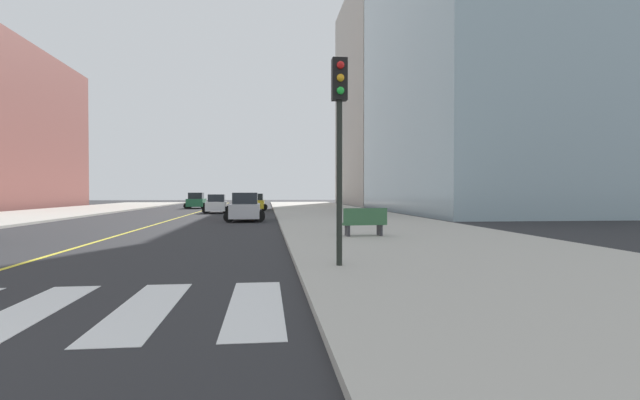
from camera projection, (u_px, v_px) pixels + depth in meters
name	position (u px, v px, depth m)	size (l,w,h in m)	color
sidewalk_kerb_east	(377.00, 227.00, 24.51)	(10.00, 120.00, 0.15)	#B2ADA3
lane_divider_paint	(195.00, 213.00, 43.01)	(0.16, 80.00, 0.01)	yellow
office_tower_glass	(498.00, 21.00, 45.02)	(20.00, 28.00, 36.30)	#99B2BC
parking_garage_concrete	(406.00, 101.00, 71.16)	(18.00, 24.00, 31.31)	#B2ADA3
car_green_nearest	(196.00, 201.00, 55.20)	(2.60, 4.14, 1.84)	#236B42
car_white_second	(217.00, 204.00, 43.12)	(2.44, 3.83, 1.69)	silver
car_silver_third	(245.00, 208.00, 31.15)	(2.62, 4.19, 1.87)	#B7B7BC
car_yellow_fifth	(256.00, 203.00, 49.21)	(2.49, 3.94, 1.74)	gold
traffic_light_near_corner	(339.00, 120.00, 11.30)	(0.36, 0.41, 4.95)	black
park_bench	(364.00, 223.00, 18.94)	(1.84, 0.72, 1.12)	#33603D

